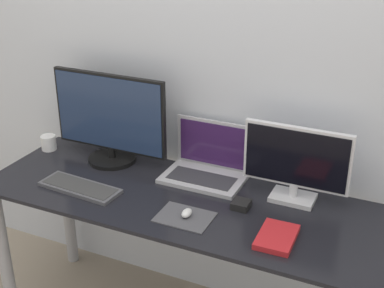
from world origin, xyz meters
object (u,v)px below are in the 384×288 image
Objects in this scene: book at (277,237)px; mug at (49,143)px; monitor_left at (110,119)px; monitor_right at (296,163)px; keyboard at (80,187)px; power_brick at (241,205)px; laptop at (207,164)px; mouse at (187,213)px.

mug reaches higher than book.
monitor_left is 0.91m from monitor_right.
monitor_right is 0.95m from keyboard.
power_brick reaches higher than keyboard.
laptop is at bearing 5.08° from mug.
mug reaches higher than keyboard.
keyboard is (0.03, -0.31, -0.21)m from monitor_left.
monitor_right is 1.17× the size of keyboard.
mug is 1.10m from power_brick.
monitor_right reaches higher than laptop.
power_brick is at bearing 11.98° from keyboard.
monitor_right is 0.29m from power_brick.
monitor_left is 0.67m from mouse.
book is at bearing 0.25° from mouse.
monitor_left is at bearing 4.48° from mug.
mug is at bearing 173.26° from power_brick.
mouse reaches higher than power_brick.
mug reaches higher than power_brick.
book is 0.26m from power_brick.
laptop reaches higher than mug.
power_brick is at bearing 141.49° from book.
monitor_right is at bearing -6.44° from laptop.
mug is (-0.39, 0.28, 0.03)m from keyboard.
monitor_left reaches higher than keyboard.
power_brick is (1.09, -0.13, -0.02)m from mug.
monitor_left reaches higher than laptop.
mug is at bearing 162.47° from mouse.
monitor_right is at bearing 19.21° from keyboard.
mug is at bearing 167.42° from book.
monitor_left is 0.41m from mug.
mouse is at bearing -179.75° from book.
keyboard is at bearing -160.79° from monitor_right.
monitor_left is 1.31× the size of monitor_right.
book is 2.67× the size of mug.
mouse is 0.80× the size of mug.
monitor_left is 1.60× the size of laptop.
book is at bearing -18.84° from monitor_left.
laptop is 0.59m from keyboard.
monitor_left reaches higher than monitor_right.
keyboard is at bearing 179.35° from book.
monitor_left is at bearing -174.47° from laptop.
power_brick is at bearing -6.74° from mug.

